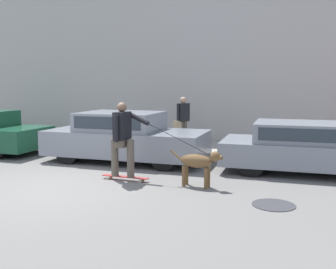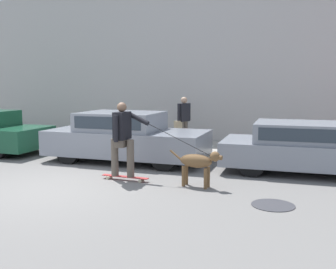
% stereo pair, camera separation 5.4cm
% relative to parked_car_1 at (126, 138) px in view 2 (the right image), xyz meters
% --- Properties ---
extents(ground_plane, '(36.00, 36.00, 0.00)m').
position_rel_parked_car_1_xyz_m(ground_plane, '(-0.32, -3.01, -0.63)').
color(ground_plane, slate).
extents(back_wall, '(32.00, 0.30, 5.24)m').
position_rel_parked_car_1_xyz_m(back_wall, '(-0.32, 3.60, 1.99)').
color(back_wall, '#B2ADA8').
rests_on(back_wall, ground_plane).
extents(sidewalk_curb, '(30.00, 2.42, 0.14)m').
position_rel_parked_car_1_xyz_m(sidewalk_curb, '(-0.32, 2.22, -0.56)').
color(sidewalk_curb, '#A39E93').
rests_on(sidewalk_curb, ground_plane).
extents(parked_car_1, '(4.24, 1.91, 1.31)m').
position_rel_parked_car_1_xyz_m(parked_car_1, '(0.00, 0.00, 0.00)').
color(parked_car_1, black).
rests_on(parked_car_1, ground_plane).
extents(parked_car_2, '(3.91, 1.82, 1.17)m').
position_rel_parked_car_1_xyz_m(parked_car_2, '(4.54, -0.00, -0.05)').
color(parked_car_2, black).
rests_on(parked_car_2, ground_plane).
extents(dog, '(1.12, 0.38, 0.75)m').
position_rel_parked_car_1_xyz_m(dog, '(2.45, -2.02, -0.13)').
color(dog, brown).
rests_on(dog, ground_plane).
extents(skateboarder, '(2.50, 0.64, 1.67)m').
position_rel_parked_car_1_xyz_m(skateboarder, '(0.79, -1.95, 0.31)').
color(skateboarder, beige).
rests_on(skateboarder, ground_plane).
extents(pedestrian_with_bag, '(0.42, 0.57, 1.51)m').
position_rel_parked_car_1_xyz_m(pedestrian_with_bag, '(0.99, 2.16, 0.35)').
color(pedestrian_with_bag, brown).
rests_on(pedestrian_with_bag, sidewalk_curb).
extents(manhole_cover, '(0.73, 0.73, 0.01)m').
position_rel_parked_car_1_xyz_m(manhole_cover, '(3.94, -2.82, -0.63)').
color(manhole_cover, '#38383D').
rests_on(manhole_cover, ground_plane).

